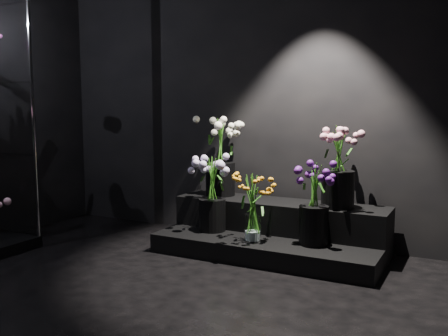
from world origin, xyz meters
The scene contains 8 objects.
floor centered at (0.00, 0.00, 0.00)m, with size 4.00×4.00×0.00m, color black.
wall_back centered at (0.00, 2.00, 1.40)m, with size 4.00×4.00×0.00m, color black.
display_riser centered at (0.49, 1.63, 0.17)m, with size 1.88×0.84×0.42m.
bouquet_orange_bells centered at (0.41, 1.34, 0.44)m, with size 0.35×0.35×0.54m.
bouquet_lilac centered at (-0.03, 1.46, 0.53)m, with size 0.44×0.44×0.65m.
bouquet_purple centered at (0.89, 1.45, 0.51)m, with size 0.38×0.38×0.64m.
bouquet_cream_roses centered at (-0.12, 1.78, 0.81)m, with size 0.45×0.45×0.70m.
bouquet_pink_roses centered at (1.01, 1.70, 0.79)m, with size 0.42×0.42×0.66m.
Camera 1 is at (2.03, -2.30, 1.25)m, focal length 40.00 mm.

